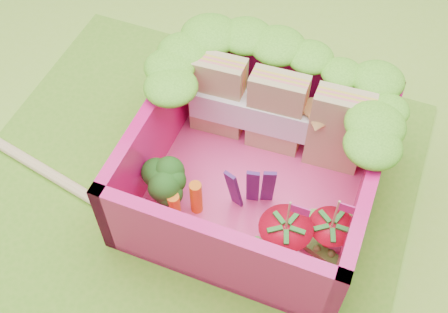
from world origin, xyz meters
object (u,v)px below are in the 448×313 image
broccoli (164,184)px  strawberry_right (329,237)px  sandwich_stack (277,113)px  chopsticks (27,160)px  bento_box (256,164)px  strawberry_left (284,240)px

broccoli → strawberry_right: 0.94m
sandwich_stack → strawberry_right: sandwich_stack is taller
sandwich_stack → chopsticks: 1.57m
strawberry_right → bento_box: bearing=154.4°
sandwich_stack → strawberry_right: 0.79m
sandwich_stack → strawberry_left: (0.28, -0.71, -0.13)m
broccoli → chopsticks: 0.97m
bento_box → strawberry_left: size_ratio=2.49×
sandwich_stack → strawberry_left: bearing=-68.5°
bento_box → sandwich_stack: bearing=89.0°
broccoli → strawberry_right: size_ratio=0.65×
strawberry_left → strawberry_right: 0.24m
broccoli → strawberry_left: size_ratio=0.60×
broccoli → strawberry_left: 0.73m
bento_box → broccoli: 0.52m
bento_box → broccoli: (-0.44, -0.29, -0.04)m
strawberry_left → chopsticks: bearing=178.6°
broccoli → strawberry_right: (0.94, 0.05, -0.06)m
sandwich_stack → broccoli: sandwich_stack is taller
sandwich_stack → strawberry_left: size_ratio=2.05×
bento_box → sandwich_stack: 0.36m
bento_box → broccoli: bearing=-146.6°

